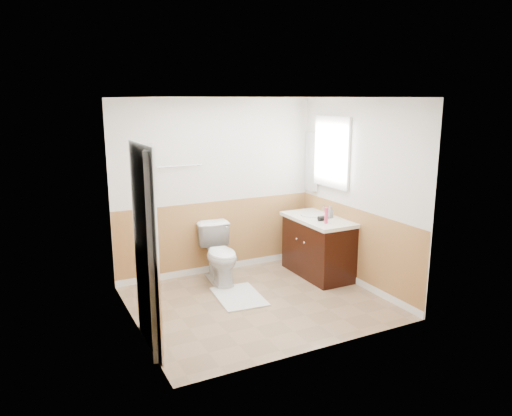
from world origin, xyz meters
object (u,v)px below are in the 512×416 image
toilet (220,254)px  bath_mat (239,297)px  lotion_bottle (326,216)px  vanity_cabinet (318,248)px  soap_dispenser (330,212)px

toilet → bath_mat: size_ratio=1.00×
toilet → lotion_bottle: 1.54m
toilet → bath_mat: (0.00, -0.61, -0.39)m
bath_mat → lotion_bottle: bearing=-3.6°
vanity_cabinet → lotion_bottle: bearing=-107.6°
bath_mat → soap_dispenser: size_ratio=4.62×
bath_mat → vanity_cabinet: (1.36, 0.23, 0.39)m
toilet → vanity_cabinet: (1.36, -0.37, -0.00)m
lotion_bottle → bath_mat: bearing=176.4°
lotion_bottle → soap_dispenser: size_ratio=1.27×
bath_mat → vanity_cabinet: size_ratio=0.73×
vanity_cabinet → lotion_bottle: size_ratio=5.00×
vanity_cabinet → lotion_bottle: lotion_bottle is taller
toilet → bath_mat: toilet is taller
toilet → soap_dispenser: bearing=-11.5°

